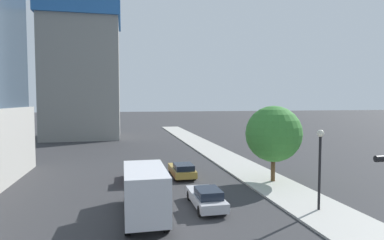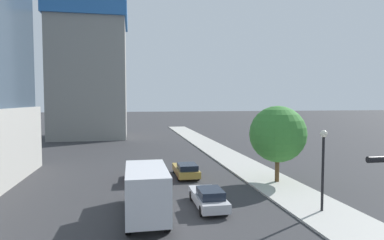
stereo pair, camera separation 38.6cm
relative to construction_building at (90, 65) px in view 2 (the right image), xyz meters
name	(u,v)px [view 2 (the right image)]	position (x,y,z in m)	size (l,w,h in m)	color
sidewalk	(281,187)	(19.27, -40.29, -13.57)	(4.29, 120.00, 0.15)	#B2AFA8
construction_building	(90,65)	(0.00, 0.00, 0.00)	(14.11, 20.41, 34.25)	gray
street_lamp	(323,157)	(19.19, -46.08, -10.13)	(0.44, 0.44, 5.05)	black
street_tree	(278,134)	(19.66, -38.79, -9.45)	(4.75, 4.75, 6.43)	brown
car_red	(141,173)	(8.36, -35.93, -12.93)	(1.88, 4.56, 1.43)	red
car_gold	(186,170)	(12.45, -35.14, -12.97)	(1.92, 4.69, 1.34)	#AD8938
car_silver	(208,198)	(12.45, -43.82, -12.96)	(1.76, 4.76, 1.39)	#B7B7BC
box_truck	(146,189)	(8.36, -44.95, -11.86)	(2.33, 7.44, 3.19)	silver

